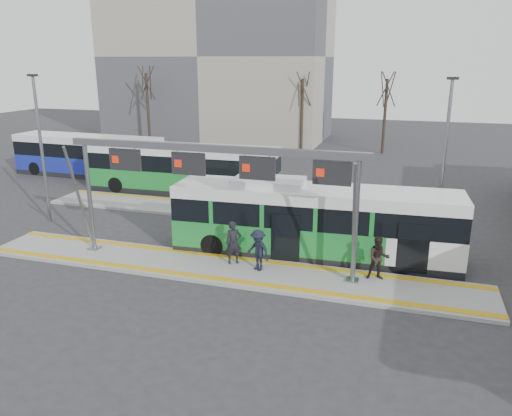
% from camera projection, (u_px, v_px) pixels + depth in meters
% --- Properties ---
extents(ground, '(120.00, 120.00, 0.00)m').
position_uv_depth(ground, '(222.00, 270.00, 21.35)').
color(ground, '#2D2D30').
rests_on(ground, ground).
extents(platform_main, '(22.00, 3.00, 0.15)m').
position_uv_depth(platform_main, '(222.00, 269.00, 21.32)').
color(platform_main, gray).
rests_on(platform_main, ground).
extents(platform_second, '(20.00, 3.00, 0.15)m').
position_uv_depth(platform_second, '(207.00, 210.00, 29.79)').
color(platform_second, gray).
rests_on(platform_second, ground).
extents(tactile_main, '(22.00, 2.65, 0.02)m').
position_uv_depth(tactile_main, '(222.00, 267.00, 21.30)').
color(tactile_main, '#C58F17').
rests_on(tactile_main, platform_main).
extents(tactile_second, '(20.00, 0.35, 0.02)m').
position_uv_depth(tactile_second, '(214.00, 203.00, 30.81)').
color(tactile_second, '#C58F17').
rests_on(tactile_second, platform_second).
extents(gantry, '(13.00, 1.68, 5.20)m').
position_uv_depth(gantry, '(214.00, 170.00, 20.45)').
color(gantry, slate).
rests_on(gantry, platform_main).
extents(apartment_block, '(24.50, 12.50, 18.40)m').
position_uv_depth(apartment_block, '(219.00, 55.00, 55.66)').
color(apartment_block, '#A09785').
rests_on(apartment_block, ground).
extents(hero_bus, '(12.90, 3.38, 3.51)m').
position_uv_depth(hero_bus, '(313.00, 222.00, 22.58)').
color(hero_bus, black).
rests_on(hero_bus, ground).
extents(bg_bus_green, '(12.87, 3.02, 3.20)m').
position_uv_depth(bg_bus_green, '(184.00, 170.00, 33.48)').
color(bg_bus_green, black).
rests_on(bg_bus_green, ground).
extents(bg_bus_blue, '(11.98, 3.03, 3.10)m').
position_uv_depth(bg_bus_blue, '(88.00, 156.00, 38.43)').
color(bg_bus_blue, black).
rests_on(bg_bus_blue, ground).
extents(passenger_a, '(0.83, 0.75, 1.89)m').
position_uv_depth(passenger_a, '(233.00, 243.00, 21.48)').
color(passenger_a, black).
rests_on(passenger_a, platform_main).
extents(passenger_b, '(1.00, 0.86, 1.80)m').
position_uv_depth(passenger_b, '(378.00, 258.00, 19.91)').
color(passenger_b, black).
rests_on(passenger_b, platform_main).
extents(passenger_c, '(1.32, 1.09, 1.78)m').
position_uv_depth(passenger_c, '(258.00, 250.00, 20.79)').
color(passenger_c, black).
rests_on(passenger_c, platform_main).
extents(tree_left, '(1.40, 1.40, 7.87)m').
position_uv_depth(tree_left, '(302.00, 89.00, 47.91)').
color(tree_left, '#382B21').
rests_on(tree_left, ground).
extents(tree_mid, '(1.40, 1.40, 7.92)m').
position_uv_depth(tree_mid, '(387.00, 90.00, 46.55)').
color(tree_mid, '#382B21').
rests_on(tree_mid, ground).
extents(tree_far, '(1.40, 1.40, 8.39)m').
position_uv_depth(tree_far, '(146.00, 83.00, 50.83)').
color(tree_far, '#382B21').
rests_on(tree_far, ground).
extents(lamp_west, '(0.50, 0.25, 7.96)m').
position_uv_depth(lamp_west, '(41.00, 146.00, 26.68)').
color(lamp_west, slate).
rests_on(lamp_west, ground).
extents(lamp_east, '(0.50, 0.25, 7.94)m').
position_uv_depth(lamp_east, '(444.00, 160.00, 23.01)').
color(lamp_east, slate).
rests_on(lamp_east, ground).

